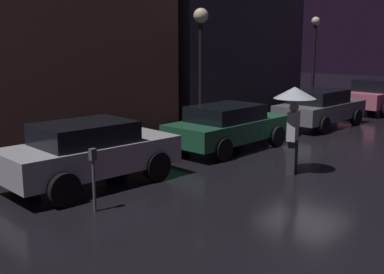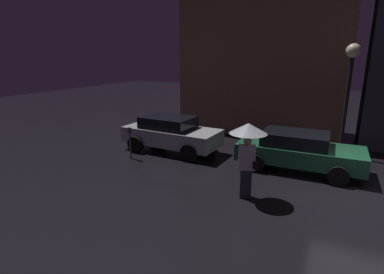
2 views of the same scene
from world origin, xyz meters
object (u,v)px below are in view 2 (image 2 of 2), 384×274
Objects in this scene: parked_car_silver at (171,133)px; parked_car_green at (298,150)px; parking_meter at (130,139)px; pedestrian_with_umbrella at (248,141)px; street_lamp_near at (350,72)px.

parked_car_green is at bearing 3.73° from parked_car_silver.
parking_meter is at bearing -165.62° from parked_car_green.
pedestrian_with_umbrella is at bearing -32.11° from parked_car_silver.
pedestrian_with_umbrella is (3.98, -2.72, 0.87)m from parked_car_silver.
parked_car_silver is 1.89× the size of pedestrian_with_umbrella.
parking_meter is 0.29× the size of street_lamp_near.
pedestrian_with_umbrella is 0.50× the size of street_lamp_near.
parked_car_green is 3.69m from street_lamp_near.
parked_car_green is 3.37× the size of parking_meter.
parked_car_silver is 4.90m from pedestrian_with_umbrella.
street_lamp_near reaches higher than parking_meter.
parked_car_silver is at bearing 127.68° from pedestrian_with_umbrella.
parking_meter is at bearing -151.09° from street_lamp_near.
pedestrian_with_umbrella reaches higher than parked_car_silver.
parking_meter is at bearing -119.51° from parked_car_silver.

